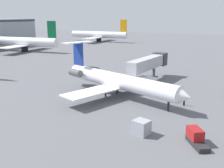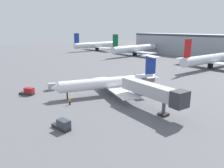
% 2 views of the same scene
% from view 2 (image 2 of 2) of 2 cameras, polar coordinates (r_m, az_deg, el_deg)
% --- Properties ---
extents(ground_plane, '(400.00, 400.00, 0.10)m').
position_cam_2_polar(ground_plane, '(59.61, -0.91, -2.40)').
color(ground_plane, '#5B5B60').
extents(regional_jet, '(23.16, 30.12, 9.77)m').
position_cam_2_polar(regional_jet, '(57.91, 0.14, 0.47)').
color(regional_jet, white).
rests_on(regional_jet, ground_plane).
extents(jet_bridge, '(17.26, 4.36, 6.05)m').
position_cam_2_polar(jet_bridge, '(46.13, 11.24, -2.02)').
color(jet_bridge, '#ADADB2').
rests_on(jet_bridge, ground_plane).
extents(ground_crew_marshaller, '(0.35, 0.45, 1.69)m').
position_cam_2_polar(ground_crew_marshaller, '(51.16, -11.07, -4.49)').
color(ground_crew_marshaller, black).
rests_on(ground_crew_marshaller, ground_plane).
extents(baggage_tug_lead, '(4.17, 1.99, 1.90)m').
position_cam_2_polar(baggage_tug_lead, '(39.47, -12.87, -10.48)').
color(baggage_tug_lead, '#262628').
rests_on(baggage_tug_lead, ground_plane).
extents(baggage_tug_trailing, '(4.08, 3.44, 1.90)m').
position_cam_2_polar(baggage_tug_trailing, '(61.88, -21.17, -1.91)').
color(baggage_tug_trailing, '#262628').
rests_on(baggage_tug_trailing, ground_plane).
extents(cargo_container_uld, '(2.28, 2.41, 1.97)m').
position_cam_2_polar(cargo_container_uld, '(64.62, -15.50, -0.65)').
color(cargo_container_uld, '#999EA8').
rests_on(cargo_container_uld, ground_plane).
extents(parked_airliner_west_end, '(33.72, 40.06, 13.63)m').
position_cam_2_polar(parked_airliner_west_end, '(174.54, -4.03, 10.22)').
color(parked_airliner_west_end, silver).
rests_on(parked_airliner_west_end, ground_plane).
extents(parked_airliner_west_mid, '(31.49, 37.44, 13.77)m').
position_cam_2_polar(parked_airliner_west_mid, '(140.90, 5.98, 9.20)').
color(parked_airliner_west_mid, silver).
rests_on(parked_airliner_west_mid, ground_plane).
extents(parked_airliner_centre, '(33.85, 40.12, 13.26)m').
position_cam_2_polar(parked_airliner_centre, '(104.62, 24.55, 6.02)').
color(parked_airliner_centre, silver).
rests_on(parked_airliner_centre, ground_plane).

